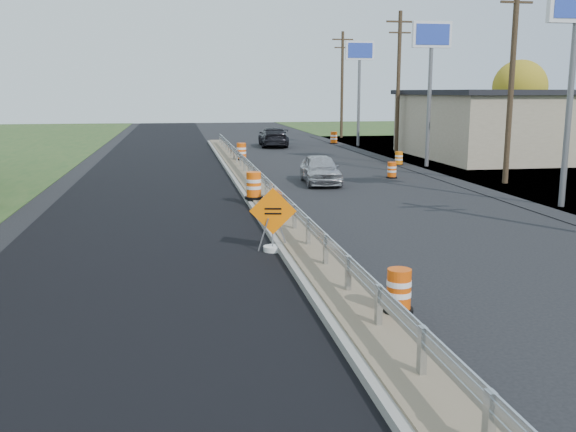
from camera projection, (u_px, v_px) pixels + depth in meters
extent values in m
plane|color=black|center=(294.00, 236.00, 18.84)|extent=(140.00, 140.00, 0.00)
cube|color=black|center=(153.00, 189.00, 27.78)|extent=(7.20, 120.00, 0.01)
cube|color=gray|center=(260.00, 192.00, 26.56)|extent=(1.60, 55.00, 0.18)
cube|color=brown|center=(260.00, 189.00, 26.54)|extent=(1.25, 55.00, 0.05)
cube|color=silver|center=(489.00, 420.00, 7.13)|extent=(0.10, 0.15, 0.70)
cube|color=silver|center=(422.00, 350.00, 9.06)|extent=(0.10, 0.15, 0.70)
cube|color=silver|center=(379.00, 305.00, 10.99)|extent=(0.10, 0.15, 0.70)
cube|color=silver|center=(348.00, 273.00, 12.93)|extent=(0.10, 0.15, 0.70)
cube|color=silver|center=(326.00, 249.00, 14.86)|extent=(0.10, 0.15, 0.70)
cube|color=silver|center=(308.00, 231.00, 16.80)|extent=(0.10, 0.15, 0.70)
cube|color=silver|center=(295.00, 216.00, 18.73)|extent=(0.10, 0.15, 0.70)
cube|color=silver|center=(283.00, 205.00, 20.67)|extent=(0.10, 0.15, 0.70)
cube|color=silver|center=(274.00, 195.00, 22.60)|extent=(0.10, 0.15, 0.70)
cube|color=silver|center=(266.00, 187.00, 24.53)|extent=(0.10, 0.15, 0.70)
cube|color=silver|center=(260.00, 180.00, 26.47)|extent=(0.10, 0.15, 0.70)
cube|color=silver|center=(254.00, 174.00, 28.40)|extent=(0.10, 0.15, 0.70)
cube|color=silver|center=(249.00, 169.00, 30.34)|extent=(0.10, 0.15, 0.70)
cube|color=silver|center=(244.00, 164.00, 32.27)|extent=(0.10, 0.15, 0.70)
cube|color=silver|center=(240.00, 160.00, 34.21)|extent=(0.10, 0.15, 0.70)
cube|color=silver|center=(237.00, 156.00, 36.14)|extent=(0.10, 0.15, 0.70)
cube|color=silver|center=(234.00, 153.00, 38.07)|extent=(0.10, 0.15, 0.70)
cube|color=silver|center=(231.00, 150.00, 40.01)|extent=(0.10, 0.15, 0.70)
cube|color=silver|center=(228.00, 147.00, 41.94)|extent=(0.10, 0.15, 0.70)
cube|color=silver|center=(226.00, 145.00, 43.88)|extent=(0.10, 0.15, 0.70)
cube|color=silver|center=(224.00, 143.00, 45.81)|extent=(0.10, 0.15, 0.70)
cube|color=silver|center=(222.00, 140.00, 47.75)|extent=(0.10, 0.15, 0.70)
cube|color=silver|center=(220.00, 139.00, 49.68)|extent=(0.10, 0.15, 0.70)
cube|color=silver|center=(257.00, 172.00, 27.40)|extent=(0.04, 46.00, 0.34)
cube|color=silver|center=(257.00, 174.00, 27.41)|extent=(0.06, 46.00, 0.03)
cube|color=silver|center=(257.00, 170.00, 27.38)|extent=(0.06, 46.00, 0.03)
cube|color=tan|center=(559.00, 126.00, 41.32)|extent=(18.00, 12.00, 4.00)
cube|color=black|center=(561.00, 92.00, 40.92)|extent=(18.50, 12.50, 0.30)
cube|color=black|center=(427.00, 133.00, 39.90)|extent=(0.08, 7.20, 2.20)
cylinder|color=slate|center=(569.00, 113.00, 22.85)|extent=(0.22, 0.22, 6.80)
cylinder|color=slate|center=(429.00, 106.00, 35.43)|extent=(0.22, 0.22, 6.80)
cube|color=white|center=(432.00, 35.00, 34.70)|extent=(2.20, 0.25, 1.40)
cube|color=#263FB2|center=(432.00, 35.00, 34.70)|extent=(1.90, 0.30, 1.10)
cylinder|color=slate|center=(359.00, 102.00, 48.97)|extent=(0.22, 0.22, 6.80)
cube|color=white|center=(360.00, 50.00, 48.24)|extent=(2.20, 0.25, 1.40)
cube|color=#263FB2|center=(360.00, 50.00, 48.24)|extent=(1.90, 0.30, 1.10)
cylinder|color=#473523|center=(512.00, 79.00, 28.58)|extent=(0.26, 0.26, 9.40)
cube|color=#473523|center=(517.00, 2.00, 27.95)|extent=(1.50, 0.10, 0.10)
cylinder|color=#473523|center=(398.00, 83.00, 43.08)|extent=(0.26, 0.26, 9.40)
cube|color=#473523|center=(400.00, 22.00, 42.32)|extent=(1.90, 0.12, 0.12)
cube|color=#473523|center=(400.00, 33.00, 42.45)|extent=(1.50, 0.10, 0.10)
cylinder|color=#473523|center=(342.00, 85.00, 57.59)|extent=(0.26, 0.26, 9.40)
cube|color=#473523|center=(343.00, 39.00, 56.83)|extent=(1.90, 0.12, 0.12)
cube|color=#473523|center=(343.00, 48.00, 56.96)|extent=(1.50, 0.10, 0.10)
cylinder|color=#473523|center=(517.00, 122.00, 55.79)|extent=(0.36, 0.36, 3.08)
sphere|color=#AB9224|center=(520.00, 87.00, 55.21)|extent=(4.62, 4.62, 4.62)
cylinder|color=white|center=(273.00, 249.00, 16.98)|extent=(0.52, 0.52, 0.15)
cube|color=slate|center=(263.00, 235.00, 16.87)|extent=(0.31, 0.09, 0.90)
cube|color=slate|center=(283.00, 234.00, 16.95)|extent=(0.31, 0.09, 0.90)
cube|color=slate|center=(273.00, 234.00, 16.96)|extent=(0.08, 0.23, 0.91)
cube|color=#E76504|center=(273.00, 211.00, 16.79)|extent=(1.23, 0.25, 1.24)
cube|color=black|center=(273.00, 209.00, 16.76)|extent=(0.44, 0.09, 0.05)
cube|color=black|center=(273.00, 214.00, 16.78)|extent=(0.44, 0.09, 0.05)
cylinder|color=black|center=(398.00, 310.00, 11.66)|extent=(0.55, 0.55, 0.07)
cylinder|color=#DB4B09|center=(399.00, 290.00, 11.59)|extent=(0.44, 0.44, 0.77)
cylinder|color=white|center=(399.00, 283.00, 11.57)|extent=(0.45, 0.45, 0.10)
cylinder|color=white|center=(399.00, 293.00, 11.60)|extent=(0.45, 0.45, 0.10)
cylinder|color=black|center=(254.00, 198.00, 23.93)|extent=(0.68, 0.68, 0.09)
cylinder|color=#FF5D0A|center=(254.00, 185.00, 23.84)|extent=(0.55, 0.55, 0.96)
cylinder|color=white|center=(254.00, 181.00, 23.81)|extent=(0.56, 0.56, 0.13)
cylinder|color=white|center=(254.00, 187.00, 23.86)|extent=(0.56, 0.56, 0.13)
cylinder|color=black|center=(242.00, 159.00, 37.47)|extent=(0.68, 0.68, 0.09)
cylinder|color=#F9580A|center=(241.00, 151.00, 37.38)|extent=(0.54, 0.54, 0.95)
cylinder|color=white|center=(241.00, 148.00, 37.35)|extent=(0.56, 0.56, 0.12)
cylinder|color=white|center=(241.00, 153.00, 37.39)|extent=(0.56, 0.56, 0.12)
cylinder|color=black|center=(392.00, 177.00, 31.38)|extent=(0.54, 0.54, 0.07)
cylinder|color=#EC5009|center=(392.00, 170.00, 31.31)|extent=(0.43, 0.43, 0.75)
cylinder|color=white|center=(392.00, 167.00, 31.28)|extent=(0.44, 0.44, 0.10)
cylinder|color=white|center=(392.00, 171.00, 31.32)|extent=(0.44, 0.44, 0.10)
cylinder|color=black|center=(399.00, 165.00, 36.79)|extent=(0.54, 0.54, 0.07)
cylinder|color=orange|center=(399.00, 158.00, 36.72)|extent=(0.43, 0.43, 0.76)
cylinder|color=white|center=(399.00, 156.00, 36.69)|extent=(0.45, 0.45, 0.10)
cylinder|color=white|center=(399.00, 159.00, 36.73)|extent=(0.45, 0.45, 0.10)
cylinder|color=black|center=(334.00, 143.00, 51.83)|extent=(0.67, 0.67, 0.09)
cylinder|color=#DF4E09|center=(334.00, 138.00, 51.74)|extent=(0.53, 0.53, 0.93)
cylinder|color=white|center=(334.00, 136.00, 51.71)|extent=(0.55, 0.55, 0.12)
cylinder|color=white|center=(334.00, 139.00, 51.76)|extent=(0.55, 0.55, 0.12)
imported|color=#AFAFB4|center=(320.00, 169.00, 29.35)|extent=(1.85, 4.04, 1.34)
imported|color=black|center=(273.00, 137.00, 49.19)|extent=(2.43, 5.26, 1.49)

